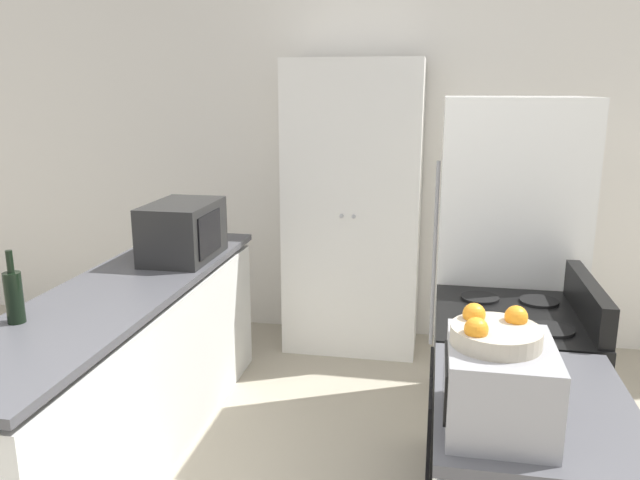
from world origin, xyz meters
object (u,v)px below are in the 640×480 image
object	(u,v)px
stove	(506,407)
pantry_cabinet	(353,209)
refrigerator	(505,266)
toaster_oven	(499,386)
microwave	(183,231)
wine_bottle	(14,296)
fruit_bowl	(494,332)

from	to	relation	value
stove	pantry_cabinet	bearing A→B (deg)	119.36
refrigerator	toaster_oven	distance (m)	1.69
pantry_cabinet	refrigerator	size ratio (longest dim) A/B	1.13
microwave	wine_bottle	distance (m)	1.10
fruit_bowl	toaster_oven	bearing A→B (deg)	-18.08
fruit_bowl	wine_bottle	bearing A→B (deg)	166.14
wine_bottle	fruit_bowl	xyz separation A→B (m)	(1.83, -0.45, 0.16)
stove	wine_bottle	xyz separation A→B (m)	(-2.00, -0.48, 0.55)
stove	toaster_oven	world-z (taller)	toaster_oven
refrigerator	microwave	bearing A→B (deg)	-174.62
refrigerator	microwave	xyz separation A→B (m)	(-1.75, -0.16, 0.15)
refrigerator	microwave	distance (m)	1.76
wine_bottle	fruit_bowl	distance (m)	1.89
pantry_cabinet	refrigerator	xyz separation A→B (m)	(0.94, -0.87, -0.11)
pantry_cabinet	stove	distance (m)	1.93
pantry_cabinet	fruit_bowl	distance (m)	2.65
wine_bottle	refrigerator	bearing A→B (deg)	31.03
pantry_cabinet	toaster_oven	xyz separation A→B (m)	(0.76, -2.55, 0.00)
pantry_cabinet	microwave	xyz separation A→B (m)	(-0.81, -1.03, 0.04)
stove	refrigerator	world-z (taller)	refrigerator
pantry_cabinet	refrigerator	world-z (taller)	pantry_cabinet
pantry_cabinet	refrigerator	distance (m)	1.28
wine_bottle	toaster_oven	size ratio (longest dim) A/B	0.84
toaster_oven	fruit_bowl	bearing A→B (deg)	161.92
pantry_cabinet	toaster_oven	world-z (taller)	pantry_cabinet
stove	fruit_bowl	xyz separation A→B (m)	(-0.17, -0.93, 0.71)
toaster_oven	fruit_bowl	world-z (taller)	fruit_bowl
refrigerator	toaster_oven	world-z (taller)	refrigerator
fruit_bowl	stove	bearing A→B (deg)	79.70
pantry_cabinet	refrigerator	bearing A→B (deg)	-42.71
refrigerator	fruit_bowl	xyz separation A→B (m)	(-0.20, -1.67, 0.27)
stove	wine_bottle	bearing A→B (deg)	-166.52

